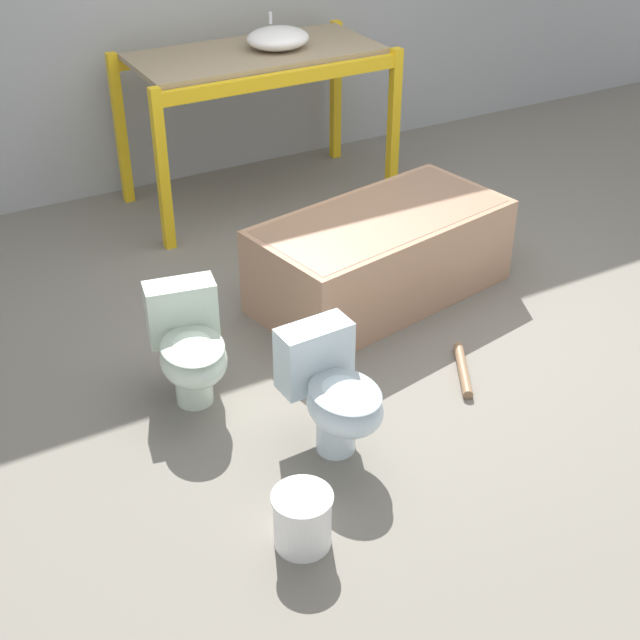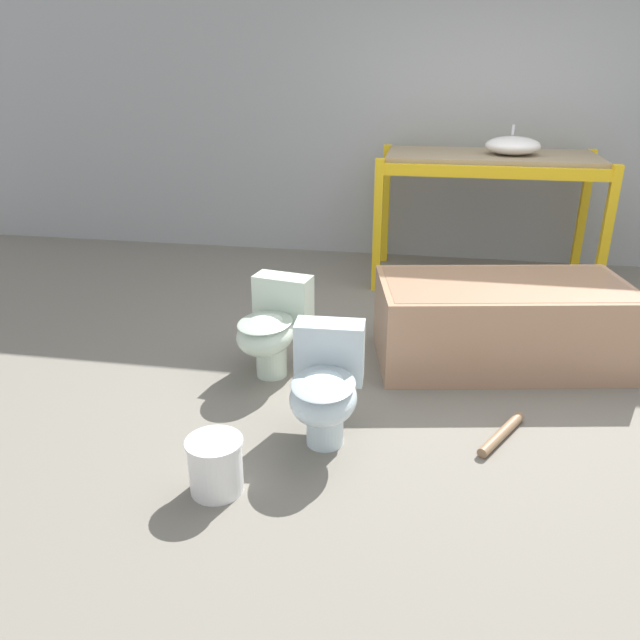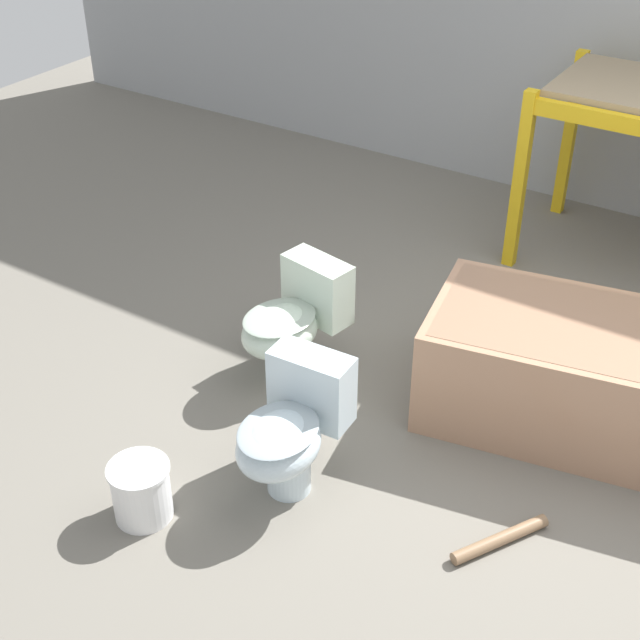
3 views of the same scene
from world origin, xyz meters
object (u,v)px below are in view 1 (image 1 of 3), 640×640
(sink_basin, at_px, (278,38))
(toilet_far, at_px, (190,346))
(toilet_near, at_px, (334,392))
(bucket_white, at_px, (302,518))
(bathtub_main, at_px, (381,250))

(sink_basin, height_order, toilet_far, sink_basin)
(sink_basin, relative_size, toilet_far, 0.72)
(toilet_near, distance_m, toilet_far, 0.81)
(toilet_near, xyz_separation_m, bucket_white, (-0.42, -0.48, -0.18))
(toilet_near, bearing_deg, bathtub_main, 46.51)
(bucket_white, bearing_deg, sink_basin, 64.57)
(sink_basin, bearing_deg, bucket_white, -115.43)
(bucket_white, bearing_deg, bathtub_main, 48.95)
(sink_basin, xyz_separation_m, bucket_white, (-1.52, -3.19, -1.03))
(toilet_near, relative_size, bucket_white, 2.22)
(toilet_far, bearing_deg, bathtub_main, 27.70)
(toilet_far, height_order, bucket_white, toilet_far)
(bathtub_main, relative_size, toilet_near, 2.82)
(toilet_far, bearing_deg, toilet_near, -45.84)
(bathtub_main, height_order, toilet_far, toilet_far)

